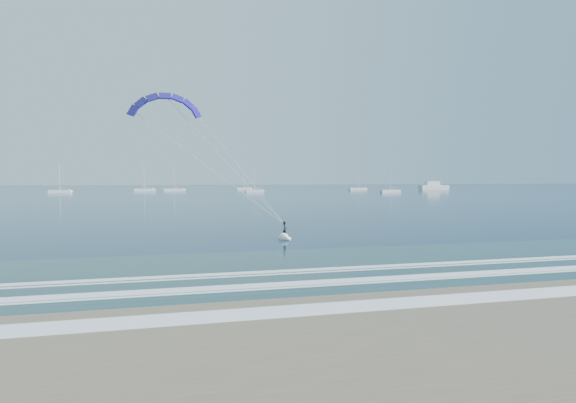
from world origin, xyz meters
The scene contains 11 objects.
ground centered at (0.00, 0.00, 0.00)m, with size 900.00×900.00×0.00m, color #072440.
shore_bands centered at (0.00, -11.46, 0.04)m, with size 600.00×53.00×0.12m.
kitesurfer_rig centered at (-3.64, 25.72, 7.68)m, with size 16.97×4.88×14.80m.
motor_yacht centered at (136.29, 219.67, 1.74)m, with size 15.99×4.26×6.48m.
sailboat_1 centered at (-45.67, 207.82, 0.68)m, with size 8.82×2.40×12.10m.
sailboat_2 centered at (-12.00, 227.15, 0.68)m, with size 9.17×2.40×12.30m.
sailboat_3 centered at (33.72, 193.34, 0.68)m, with size 7.65×2.40×10.77m.
sailboat_4 centered at (38.62, 243.86, 0.67)m, with size 7.74×2.40×10.66m.
sailboat_5 centered at (93.34, 220.52, 0.69)m, with size 9.28×2.40×12.58m.
sailboat_6 centered at (88.34, 174.44, 0.68)m, with size 8.55×2.40×11.61m.
sailboat_8 centered at (1.61, 225.22, 0.67)m, with size 9.46×2.40×11.66m.
Camera 1 is at (-10.83, -22.53, 6.10)m, focal length 32.00 mm.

